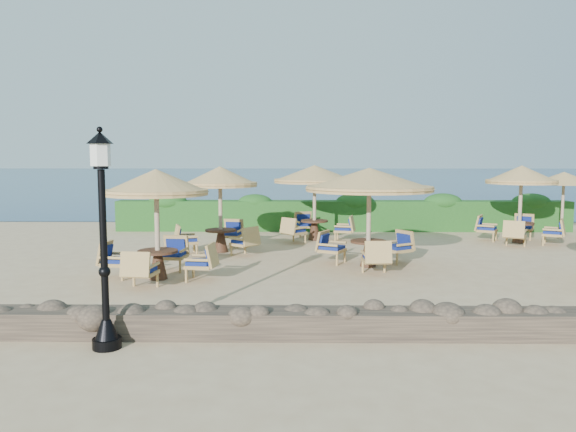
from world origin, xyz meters
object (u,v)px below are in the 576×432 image
Objects in this scene: extra_parasol at (564,178)px; cafe_set_3 at (220,195)px; lamp_post at (104,249)px; cafe_set_1 at (369,191)px; cafe_set_5 at (521,194)px; cafe_set_0 at (157,208)px; cafe_set_4 at (315,186)px.

cafe_set_3 reaches higher than extra_parasol.
lamp_post is 8.17m from cafe_set_1.
cafe_set_1 is 7.16m from cafe_set_5.
cafe_set_3 is (-4.27, 2.28, -0.25)m from cafe_set_1.
extra_parasol is at bearing 28.61° from cafe_set_0.
cafe_set_4 is at bearing 175.26° from cafe_set_5.
cafe_set_0 is 4.04m from cafe_set_3.
cafe_set_0 is 7.62m from cafe_set_4.
cafe_set_1 is 1.23× the size of cafe_set_5.
cafe_set_1 reaches higher than extra_parasol.
cafe_set_0 is 12.49m from cafe_set_5.
lamp_post is 8.85m from cafe_set_3.
cafe_set_0 is 1.05× the size of cafe_set_3.
cafe_set_5 is (11.00, 5.91, -0.05)m from cafe_set_0.
cafe_set_0 is at bearing 94.65° from lamp_post.
cafe_set_0 and cafe_set_4 have the same top height.
cafe_set_5 is (10.00, 2.00, -0.09)m from cafe_set_3.
cafe_set_4 is at bearing 72.53° from lamp_post.
extra_parasol is at bearing 30.47° from cafe_set_5.
cafe_set_0 is 1.03× the size of cafe_set_5.
cafe_set_1 is 1.26× the size of cafe_set_3.
cafe_set_0 is 5.52m from cafe_set_1.
cafe_set_0 is at bearing -162.76° from cafe_set_1.
lamp_post is 17.41m from extra_parasol.
lamp_post is 1.22× the size of cafe_set_3.
lamp_post is 15.15m from cafe_set_5.
extra_parasol is (12.60, 12.00, 0.62)m from lamp_post.
cafe_set_5 is (10.60, 10.82, 0.14)m from lamp_post.
lamp_post reaches higher than cafe_set_4.
cafe_set_3 is 3.95m from cafe_set_4.
cafe_set_1 is (-7.73, -5.45, -0.14)m from extra_parasol.
cafe_set_3 is at bearing 75.68° from cafe_set_0.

